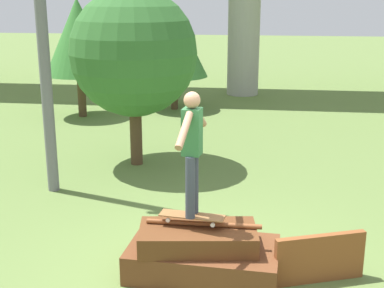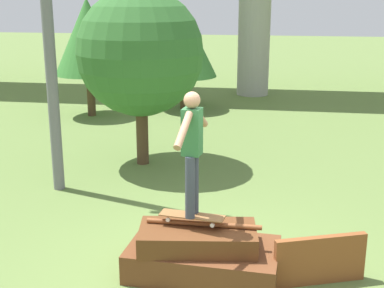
% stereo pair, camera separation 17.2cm
% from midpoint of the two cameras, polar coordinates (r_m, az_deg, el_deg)
% --- Properties ---
extents(ground_plane, '(80.00, 80.00, 0.00)m').
position_cam_midpoint_polar(ground_plane, '(7.11, 0.51, -13.55)').
color(ground_plane, olive).
extents(scrap_pile, '(1.96, 1.17, 0.72)m').
position_cam_midpoint_polar(scrap_pile, '(6.96, 0.35, -11.58)').
color(scrap_pile, brown).
rests_on(scrap_pile, ground_plane).
extents(scrap_plank_loose, '(1.14, 0.51, 0.63)m').
position_cam_midpoint_polar(scrap_plank_loose, '(6.94, 12.76, -11.82)').
color(scrap_plank_loose, brown).
rests_on(scrap_plank_loose, ground_plane).
extents(skateboard, '(0.84, 0.32, 0.09)m').
position_cam_midpoint_polar(skateboard, '(6.76, -0.74, -7.69)').
color(skateboard, brown).
rests_on(skateboard, scrap_pile).
extents(skater, '(0.25, 1.21, 1.57)m').
position_cam_midpoint_polar(skater, '(6.44, -0.77, -0.19)').
color(skater, '#383D4C').
rests_on(skater, skateboard).
extents(tree_behind_left, '(2.56, 2.56, 3.61)m').
position_cam_midpoint_polar(tree_behind_left, '(10.89, -6.70, 9.61)').
color(tree_behind_left, '#4C3823').
rests_on(tree_behind_left, ground_plane).
extents(tree_behind_right, '(1.96, 1.96, 3.36)m').
position_cam_midpoint_polar(tree_behind_right, '(15.65, -12.33, 11.08)').
color(tree_behind_right, '#4C3823').
rests_on(tree_behind_right, ground_plane).
extents(tree_mid_back, '(2.04, 2.04, 3.06)m').
position_cam_midpoint_polar(tree_mid_back, '(16.33, -2.24, 10.75)').
color(tree_mid_back, '#4C3823').
rests_on(tree_mid_back, ground_plane).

